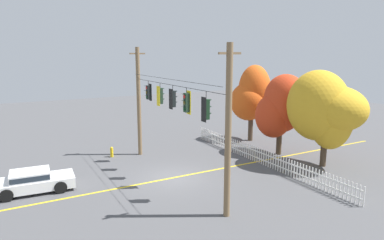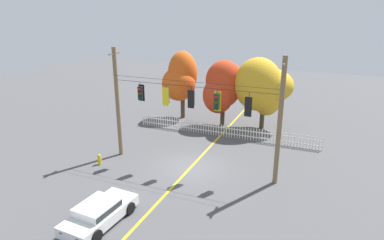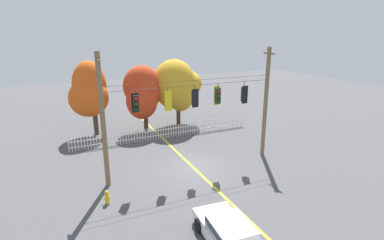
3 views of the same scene
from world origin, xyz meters
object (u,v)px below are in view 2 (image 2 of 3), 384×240
at_px(autumn_maple_mid, 223,87).
at_px(autumn_maple_near_fence, 181,79).
at_px(traffic_signal_southbound_primary, 217,102).
at_px(parked_car, 99,212).
at_px(traffic_signal_eastbound_side, 141,93).
at_px(autumn_oak_far_east, 264,86).
at_px(traffic_signal_westbound_side, 249,106).
at_px(traffic_signal_northbound_primary, 192,99).
at_px(traffic_signal_northbound_secondary, 166,96).
at_px(fire_hydrant, 99,159).

bearing_deg(autumn_maple_mid, autumn_maple_near_fence, 170.02).
bearing_deg(traffic_signal_southbound_primary, parked_car, -115.00).
distance_m(traffic_signal_southbound_primary, autumn_maple_near_fence, 11.99).
bearing_deg(autumn_maple_near_fence, traffic_signal_eastbound_side, -81.11).
bearing_deg(autumn_maple_mid, autumn_oak_far_east, 7.04).
distance_m(traffic_signal_westbound_side, autumn_oak_far_east, 9.56).
height_order(traffic_signal_northbound_primary, autumn_maple_mid, autumn_maple_mid).
bearing_deg(autumn_maple_near_fence, traffic_signal_northbound_primary, -62.09).
distance_m(traffic_signal_eastbound_side, traffic_signal_westbound_side, 7.28).
height_order(traffic_signal_northbound_primary, autumn_oak_far_east, autumn_oak_far_east).
distance_m(traffic_signal_northbound_secondary, autumn_oak_far_east, 10.51).
relative_size(traffic_signal_westbound_side, autumn_maple_mid, 0.25).
bearing_deg(parked_car, traffic_signal_northbound_secondary, 89.56).
relative_size(traffic_signal_northbound_secondary, autumn_oak_far_east, 0.22).
distance_m(autumn_maple_near_fence, autumn_maple_mid, 4.45).
distance_m(traffic_signal_westbound_side, autumn_maple_mid, 10.13).
bearing_deg(traffic_signal_northbound_primary, traffic_signal_eastbound_side, 179.71).
xyz_separation_m(traffic_signal_northbound_primary, traffic_signal_westbound_side, (3.61, -0.00, -0.09)).
bearing_deg(traffic_signal_northbound_secondary, autumn_maple_mid, 84.07).
xyz_separation_m(traffic_signal_westbound_side, parked_car, (-5.43, -7.40, -4.02)).
height_order(traffic_signal_eastbound_side, fire_hydrant, traffic_signal_eastbound_side).
relative_size(traffic_signal_northbound_secondary, fire_hydrant, 1.87).
bearing_deg(traffic_signal_westbound_side, autumn_oak_far_east, 95.65).
xyz_separation_m(traffic_signal_northbound_primary, fire_hydrant, (-5.94, -1.98, -4.35)).
height_order(traffic_signal_eastbound_side, autumn_maple_near_fence, autumn_maple_near_fence).
height_order(autumn_maple_near_fence, autumn_oak_far_east, autumn_maple_near_fence).
relative_size(traffic_signal_westbound_side, parked_car, 0.35).
distance_m(autumn_maple_near_fence, fire_hydrant, 12.30).
bearing_deg(traffic_signal_westbound_side, traffic_signal_eastbound_side, 179.85).
xyz_separation_m(traffic_signal_northbound_secondary, autumn_oak_far_east, (4.44, 9.48, -0.93)).
relative_size(traffic_signal_eastbound_side, autumn_maple_near_fence, 0.21).
distance_m(traffic_signal_northbound_primary, parked_car, 8.66).
bearing_deg(traffic_signal_northbound_secondary, traffic_signal_southbound_primary, 0.33).
xyz_separation_m(traffic_signal_eastbound_side, traffic_signal_northbound_secondary, (1.91, -0.02, -0.03)).
relative_size(autumn_maple_near_fence, fire_hydrant, 8.54).
xyz_separation_m(traffic_signal_eastbound_side, autumn_maple_mid, (2.85, 9.03, -1.19)).
bearing_deg(autumn_maple_near_fence, traffic_signal_northbound_secondary, -70.68).
xyz_separation_m(traffic_signal_westbound_side, autumn_oak_far_east, (-0.94, 9.48, -0.86)).
relative_size(traffic_signal_southbound_primary, parked_car, 0.34).
bearing_deg(traffic_signal_southbound_primary, traffic_signal_eastbound_side, -179.99).
bearing_deg(traffic_signal_southbound_primary, autumn_oak_far_east, 83.78).
height_order(traffic_signal_northbound_primary, traffic_signal_westbound_side, same).
relative_size(parked_car, fire_hydrant, 5.63).
distance_m(traffic_signal_northbound_secondary, parked_car, 8.46).
xyz_separation_m(autumn_maple_near_fence, fire_hydrant, (-0.73, -11.80, -3.38)).
xyz_separation_m(traffic_signal_northbound_secondary, fire_hydrant, (-4.18, -1.98, -4.34)).
height_order(traffic_signal_northbound_primary, autumn_maple_near_fence, autumn_maple_near_fence).
distance_m(traffic_signal_eastbound_side, autumn_oak_far_east, 11.43).
bearing_deg(traffic_signal_northbound_secondary, parked_car, -90.44).
xyz_separation_m(traffic_signal_northbound_secondary, parked_car, (-0.06, -7.40, -4.10)).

